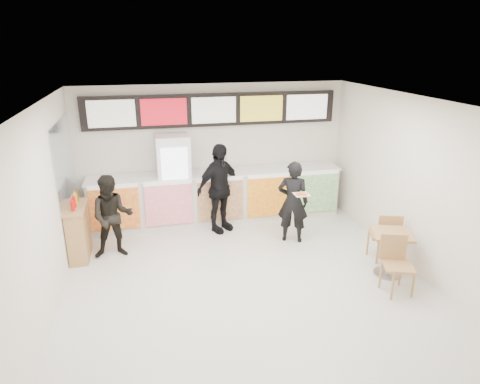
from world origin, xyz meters
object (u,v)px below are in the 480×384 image
object	(u,v)px
drinks_fridge	(174,181)
customer_left	(112,217)
customer_main	(293,202)
condiment_ledge	(79,231)
service_counter	(218,196)
customer_mid	(219,188)
cafe_table	(390,246)

from	to	relation	value
drinks_fridge	customer_left	world-z (taller)	drinks_fridge
customer_main	condiment_ledge	distance (m)	4.12
customer_main	service_counter	bearing A→B (deg)	-23.64
service_counter	customer_mid	bearing A→B (deg)	-95.85
service_counter	cafe_table	xyz separation A→B (m)	(2.46, -3.02, -0.02)
service_counter	drinks_fridge	distance (m)	1.03
drinks_fridge	customer_left	xyz separation A→B (m)	(-1.25, -1.27, -0.21)
drinks_fridge	condiment_ledge	xyz separation A→B (m)	(-1.89, -1.16, -0.48)
drinks_fridge	customer_main	xyz separation A→B (m)	(2.22, -1.38, -0.17)
service_counter	drinks_fridge	size ratio (longest dim) A/B	2.78
customer_mid	condiment_ledge	bearing A→B (deg)	162.32
cafe_table	customer_main	bearing A→B (deg)	144.02
service_counter	customer_left	xyz separation A→B (m)	(-2.19, -1.25, 0.22)
cafe_table	condiment_ledge	xyz separation A→B (m)	(-5.28, 1.88, -0.03)
customer_mid	cafe_table	world-z (taller)	customer_mid
drinks_fridge	cafe_table	xyz separation A→B (m)	(3.40, -3.04, -0.45)
drinks_fridge	customer_mid	bearing A→B (deg)	-32.43
service_counter	condiment_ledge	world-z (taller)	condiment_ledge
service_counter	customer_left	size ratio (longest dim) A/B	3.51
service_counter	customer_main	distance (m)	1.89
drinks_fridge	customer_left	bearing A→B (deg)	-134.65
service_counter	drinks_fridge	xyz separation A→B (m)	(-0.93, 0.02, 0.43)
customer_left	cafe_table	xyz separation A→B (m)	(4.65, -1.77, -0.24)
service_counter	cafe_table	world-z (taller)	service_counter
drinks_fridge	customer_main	size ratio (longest dim) A/B	1.20
customer_mid	cafe_table	xyz separation A→B (m)	(2.52, -2.48, -0.40)
drinks_fridge	condiment_ledge	size ratio (longest dim) A/B	1.65
service_counter	cafe_table	size ratio (longest dim) A/B	3.34
service_counter	customer_mid	xyz separation A→B (m)	(-0.06, -0.54, 0.38)
customer_mid	cafe_table	bearing A→B (deg)	-74.44
service_counter	cafe_table	distance (m)	3.90
service_counter	drinks_fridge	bearing A→B (deg)	179.01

